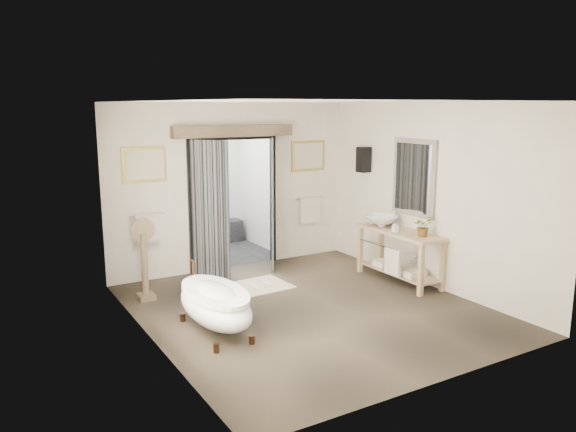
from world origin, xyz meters
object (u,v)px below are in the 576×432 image
object	(u,v)px
vanity	(399,252)
basin	(382,221)
clawfoot_tub	(215,304)
rug	(252,287)

from	to	relation	value
vanity	basin	xyz separation A→B (m)	(-0.03, 0.41, 0.44)
clawfoot_tub	basin	bearing A→B (deg)	13.67
rug	vanity	bearing A→B (deg)	-22.66
clawfoot_tub	vanity	xyz separation A→B (m)	(3.43, 0.42, 0.13)
clawfoot_tub	vanity	distance (m)	3.46
rug	basin	distance (m)	2.44
clawfoot_tub	basin	distance (m)	3.54
vanity	rug	bearing A→B (deg)	157.34
vanity	basin	bearing A→B (deg)	94.90
rug	clawfoot_tub	bearing A→B (deg)	-131.78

